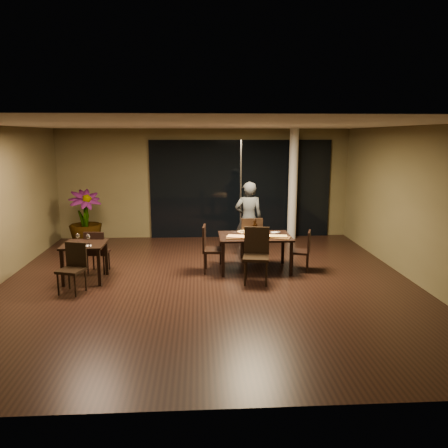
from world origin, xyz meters
TOP-DOWN VIEW (x-y plane):
  - ground at (0.00, 0.00)m, footprint 8.00×8.00m
  - wall_back at (0.00, 4.05)m, footprint 8.00×0.10m
  - wall_front at (0.00, -4.05)m, footprint 8.00×0.10m
  - wall_right at (4.05, 0.00)m, footprint 0.10×8.00m
  - ceiling at (0.00, 0.00)m, footprint 8.00×8.00m
  - window_panel at (1.00, 3.96)m, footprint 5.00×0.06m
  - column at (2.40, 3.65)m, footprint 0.24×0.24m
  - main_table at (1.00, 0.80)m, footprint 1.50×1.00m
  - side_table at (-2.40, 0.30)m, footprint 0.80×0.80m
  - chair_main_far at (1.00, 1.43)m, footprint 0.47×0.47m
  - chair_main_near at (0.94, 0.06)m, footprint 0.57×0.57m
  - chair_main_left at (0.06, 0.73)m, footprint 0.49×0.49m
  - chair_main_right at (2.03, 0.69)m, footprint 0.50×0.50m
  - chair_side_far at (-2.28, 0.77)m, footprint 0.46×0.46m
  - chair_side_near at (-2.45, -0.32)m, footprint 0.52×0.52m
  - diner at (1.00, 1.94)m, footprint 0.60×0.41m
  - potted_plant at (-3.06, 3.01)m, footprint 1.08×1.08m
  - pizza_board_left at (0.68, 0.60)m, footprint 0.62×0.35m
  - pizza_board_right at (1.41, 0.59)m, footprint 0.66×0.50m
  - oblong_pizza_left at (0.68, 0.60)m, footprint 0.57×0.36m
  - oblong_pizza_right at (1.41, 0.59)m, footprint 0.47×0.27m
  - round_pizza at (0.83, 1.12)m, footprint 0.33×0.33m
  - bottle_a at (0.99, 0.83)m, footprint 0.07×0.07m
  - bottle_b at (1.03, 0.81)m, footprint 0.06×0.06m
  - bottle_c at (1.03, 0.94)m, footprint 0.07×0.07m
  - tumbler_left at (0.73, 0.84)m, footprint 0.08×0.08m
  - tumbler_right at (1.24, 0.92)m, footprint 0.07×0.07m
  - napkin_near at (1.51, 0.69)m, footprint 0.18×0.10m
  - napkin_far at (1.48, 1.04)m, footprint 0.20×0.15m
  - wine_glass_a at (-2.54, 0.39)m, footprint 0.08×0.08m
  - wine_glass_b at (-2.31, 0.26)m, footprint 0.08×0.08m
  - side_napkin at (-2.30, 0.06)m, footprint 0.19×0.14m

SIDE VIEW (x-z plane):
  - ground at x=0.00m, z-range 0.00..0.00m
  - chair_main_right at x=2.03m, z-range 0.05..0.91m
  - chair_side_far at x=-2.28m, z-range 0.05..0.95m
  - chair_side_near at x=-2.45m, z-range 0.05..0.95m
  - chair_main_left at x=0.06m, z-range 0.06..1.04m
  - chair_main_far at x=1.00m, z-range 0.06..1.08m
  - chair_main_near at x=0.94m, z-range 0.06..1.12m
  - side_table at x=-2.40m, z-range 0.25..1.00m
  - main_table at x=1.00m, z-range 0.30..1.05m
  - potted_plant at x=-3.06m, z-range 0.00..1.46m
  - pizza_board_left at x=0.68m, z-range 0.75..0.76m
  - pizza_board_right at x=1.41m, z-range 0.75..0.76m
  - round_pizza at x=0.83m, z-range 0.75..0.76m
  - napkin_near at x=1.51m, z-range 0.75..0.76m
  - napkin_far at x=1.48m, z-range 0.75..0.76m
  - side_napkin at x=-2.30m, z-range 0.75..0.76m
  - oblong_pizza_left at x=0.68m, z-range 0.77..0.78m
  - oblong_pizza_right at x=1.41m, z-range 0.77..0.78m
  - tumbler_right at x=1.24m, z-range 0.75..0.83m
  - tumbler_left at x=0.73m, z-range 0.75..0.84m
  - wine_glass_a at x=-2.54m, z-range 0.75..0.92m
  - wine_glass_b at x=-2.31m, z-range 0.75..0.93m
  - bottle_b at x=1.03m, z-range 0.75..1.01m
  - diner at x=1.00m, z-range 0.00..1.77m
  - bottle_a at x=0.99m, z-range 0.75..1.07m
  - bottle_c at x=1.03m, z-range 0.75..1.08m
  - window_panel at x=1.00m, z-range 0.00..2.70m
  - wall_back at x=0.00m, z-range 0.00..3.00m
  - wall_front at x=0.00m, z-range 0.00..3.00m
  - wall_right at x=4.05m, z-range 0.00..3.00m
  - column at x=2.40m, z-range 0.00..3.00m
  - ceiling at x=0.00m, z-range 3.00..3.04m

